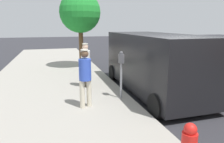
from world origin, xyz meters
TOP-DOWN VIEW (x-y plane):
  - ground_plane at (0.00, 0.00)m, footprint 80.00×80.00m
  - sidewalk_slab at (3.50, 0.00)m, footprint 5.00×32.00m
  - parking_meter_near at (1.35, -0.87)m, footprint 0.14×0.18m
  - pedestrian_in_blue at (2.55, -0.47)m, footprint 0.35×0.34m
  - pedestrian_in_white at (2.22, -2.40)m, footprint 0.34×0.34m
  - parked_van at (-0.15, -1.59)m, footprint 2.14×5.21m
  - street_tree at (1.84, -6.22)m, footprint 2.17×2.17m

SIDE VIEW (x-z plane):
  - ground_plane at x=0.00m, z-range 0.00..0.00m
  - sidewalk_slab at x=3.50m, z-range 0.00..0.15m
  - pedestrian_in_white at x=2.22m, z-range 0.27..1.93m
  - pedestrian_in_blue at x=2.55m, z-range 0.27..1.94m
  - parked_van at x=-0.15m, z-range 0.08..2.23m
  - parking_meter_near at x=1.35m, z-range 0.42..1.94m
  - street_tree at x=1.84m, z-range 1.07..5.13m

